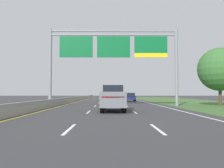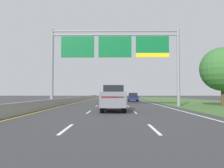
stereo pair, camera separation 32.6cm
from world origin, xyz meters
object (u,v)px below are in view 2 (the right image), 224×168
object	(u,v)px
car_blue_centre_lane_suv	(113,96)
car_black_centre_lane_sedan	(114,97)
overhead_sign_gantry	(115,51)
car_navy_right_lane_sedan	(133,97)
roadside_tree_mid	(222,69)
pickup_truck_grey	(113,98)

from	to	relation	value
car_blue_centre_lane_suv	car_black_centre_lane_sedan	bearing A→B (deg)	-0.48
overhead_sign_gantry	car_black_centre_lane_sedan	world-z (taller)	overhead_sign_gantry
car_navy_right_lane_sedan	roadside_tree_mid	world-z (taller)	roadside_tree_mid
car_blue_centre_lane_suv	car_black_centre_lane_sedan	world-z (taller)	car_blue_centre_lane_suv
car_black_centre_lane_sedan	car_navy_right_lane_sedan	bearing A→B (deg)	-111.12
pickup_truck_grey	car_navy_right_lane_sedan	world-z (taller)	pickup_truck_grey
pickup_truck_grey	car_black_centre_lane_sedan	size ratio (longest dim) A/B	1.23
pickup_truck_grey	car_black_centre_lane_sedan	bearing A→B (deg)	0.63
overhead_sign_gantry	car_blue_centre_lane_suv	distance (m)	5.85
car_navy_right_lane_sedan	overhead_sign_gantry	bearing A→B (deg)	170.25
overhead_sign_gantry	roadside_tree_mid	size ratio (longest dim) A/B	2.17
car_blue_centre_lane_suv	roadside_tree_mid	size ratio (longest dim) A/B	0.68
pickup_truck_grey	overhead_sign_gantry	bearing A→B (deg)	-0.52
car_navy_right_lane_sedan	car_black_centre_lane_sedan	size ratio (longest dim) A/B	1.01
overhead_sign_gantry	car_navy_right_lane_sedan	bearing A→B (deg)	78.54
car_navy_right_lane_sedan	roadside_tree_mid	size ratio (longest dim) A/B	0.64
car_blue_centre_lane_suv	roadside_tree_mid	distance (m)	13.41
car_blue_centre_lane_suv	roadside_tree_mid	bearing A→B (deg)	-97.81
car_navy_right_lane_sedan	pickup_truck_grey	bearing A→B (deg)	173.29
pickup_truck_grey	car_black_centre_lane_sedan	world-z (taller)	pickup_truck_grey
car_navy_right_lane_sedan	car_black_centre_lane_sedan	distance (m)	3.75
pickup_truck_grey	car_navy_right_lane_sedan	xyz separation A→B (m)	(3.58, 24.18, -0.26)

